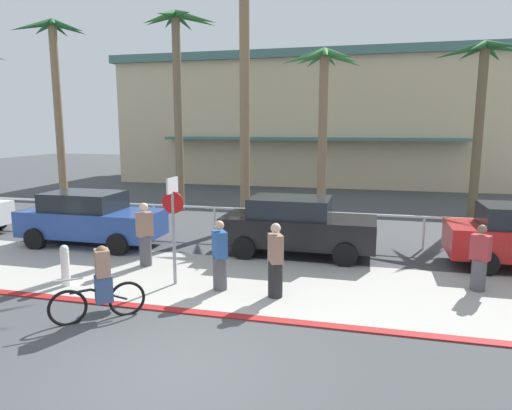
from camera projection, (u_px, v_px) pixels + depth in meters
name	position (u px, v px, depth m)	size (l,w,h in m)	color
ground_plane	(287.00, 231.00, 16.66)	(80.00, 80.00, 0.00)	#424447
sidewalk_strip	(244.00, 282.00, 11.11)	(44.00, 4.00, 0.02)	#ADAAA0
curb_paint	(218.00, 314.00, 9.20)	(44.00, 0.24, 0.03)	maroon
building_backdrop	(320.00, 120.00, 32.94)	(26.15, 12.50, 8.27)	beige
rail_fence	(279.00, 216.00, 15.08)	(22.53, 0.08, 1.04)	white
stop_sign_bike_lane	(173.00, 215.00, 10.71)	(0.52, 0.56, 2.56)	gray
bollard_0	(65.00, 265.00, 10.78)	(0.20, 0.20, 1.00)	white
palm_tree_1	(55.00, 71.00, 20.48)	(3.29, 3.27, 8.37)	#846B4C
palm_tree_2	(178.00, 62.00, 19.64)	(3.29, 3.69, 8.55)	#756047
palm_tree_3	(246.00, 24.00, 16.02)	(3.46, 3.30, 9.63)	#846B4C
palm_tree_4	(324.00, 87.00, 18.23)	(3.20, 3.25, 6.75)	#846B4C
palm_tree_5	(481.00, 90.00, 17.96)	(3.20, 3.32, 6.98)	brown
car_blue_1	(90.00, 218.00, 14.52)	(4.40, 2.02, 1.69)	#284793
car_black_2	(297.00, 225.00, 13.44)	(4.40, 2.02, 1.69)	black
cyclist_black_0	(101.00, 285.00, 8.91)	(1.44, 1.20, 1.50)	black
pedestrian_0	(145.00, 237.00, 12.31)	(0.45, 0.47, 1.73)	#4C4C51
pedestrian_1	(275.00, 264.00, 10.03)	(0.43, 0.47, 1.67)	#232326
pedestrian_2	(220.00, 259.00, 10.48)	(0.45, 0.48, 1.63)	#4C4C51
pedestrian_3	(480.00, 261.00, 10.42)	(0.48, 0.44, 1.55)	#4C4C51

